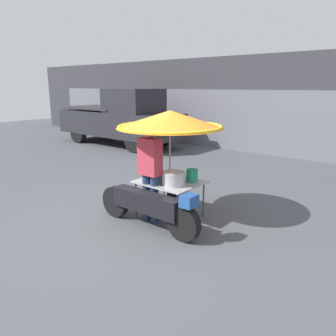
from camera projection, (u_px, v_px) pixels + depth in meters
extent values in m
plane|color=#4C4F54|center=(132.00, 225.00, 5.49)|extent=(36.00, 36.00, 0.00)
cube|color=#38383D|center=(301.00, 105.00, 11.14)|extent=(28.00, 2.00, 3.30)
cube|color=slate|center=(289.00, 124.00, 10.51)|extent=(23.80, 0.06, 2.14)
cylinder|color=black|center=(184.00, 223.00, 4.90)|extent=(0.55, 0.14, 0.55)
cylinder|color=black|center=(116.00, 201.00, 5.83)|extent=(0.55, 0.14, 0.55)
cube|color=black|center=(147.00, 202.00, 5.33)|extent=(1.34, 0.24, 0.32)
cube|color=#234C93|center=(189.00, 201.00, 4.75)|extent=(0.20, 0.24, 0.18)
cylinder|color=black|center=(179.00, 199.00, 6.02)|extent=(0.49, 0.14, 0.49)
cylinder|color=#515156|center=(177.00, 212.00, 5.24)|extent=(0.03, 0.03, 0.64)
cylinder|color=#515156|center=(203.00, 199.00, 5.81)|extent=(0.03, 0.03, 0.64)
cylinder|color=#515156|center=(136.00, 200.00, 5.80)|extent=(0.03, 0.03, 0.64)
cylinder|color=#515156|center=(164.00, 189.00, 6.37)|extent=(0.03, 0.03, 0.64)
cube|color=#B2B2B7|center=(170.00, 182.00, 5.72)|extent=(1.08, 0.90, 0.02)
cylinder|color=#B2B2B7|center=(170.00, 155.00, 5.61)|extent=(0.03, 0.03, 0.94)
cone|color=orange|center=(170.00, 119.00, 5.46)|extent=(1.80, 1.80, 0.29)
torus|color=yellow|center=(170.00, 127.00, 5.49)|extent=(1.76, 1.76, 0.05)
cylinder|color=#B7B7BC|center=(153.00, 174.00, 5.73)|extent=(0.35, 0.35, 0.23)
cylinder|color=#B7B7BC|center=(174.00, 178.00, 5.48)|extent=(0.38, 0.38, 0.23)
cylinder|color=#939399|center=(174.00, 176.00, 5.88)|extent=(0.25, 0.25, 0.10)
cylinder|color=#1E936B|center=(192.00, 175.00, 5.70)|extent=(0.20, 0.20, 0.22)
cylinder|color=navy|center=(147.00, 197.00, 5.65)|extent=(0.14, 0.14, 0.83)
cylinder|color=navy|center=(154.00, 199.00, 5.54)|extent=(0.14, 0.14, 0.83)
cube|color=#C13847|center=(150.00, 157.00, 5.42)|extent=(0.38, 0.22, 0.62)
sphere|color=tan|center=(150.00, 131.00, 5.32)|extent=(0.22, 0.22, 0.22)
cylinder|color=black|center=(134.00, 141.00, 11.43)|extent=(0.79, 0.24, 0.79)
cylinder|color=black|center=(163.00, 136.00, 12.56)|extent=(0.79, 0.24, 0.79)
cylinder|color=black|center=(78.00, 133.00, 13.43)|extent=(0.79, 0.24, 0.79)
cylinder|color=black|center=(107.00, 129.00, 14.57)|extent=(0.79, 0.24, 0.79)
cube|color=#28282D|center=(119.00, 123.00, 12.89)|extent=(5.42, 1.78, 0.91)
cube|color=#28282D|center=(134.00, 101.00, 12.13)|extent=(1.84, 1.64, 0.87)
cube|color=#2D2D33|center=(100.00, 108.00, 13.42)|extent=(2.82, 1.71, 0.08)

